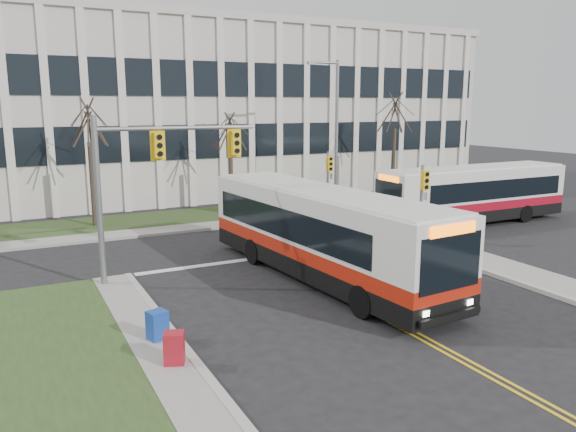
# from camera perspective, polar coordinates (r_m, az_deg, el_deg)

# --- Properties ---
(ground) EXTENTS (120.00, 120.00, 0.00)m
(ground) POSITION_cam_1_polar(r_m,az_deg,el_deg) (18.04, 9.91, -10.20)
(ground) COLOR black
(ground) RESTS_ON ground
(sidewalk_cross) EXTENTS (44.00, 1.60, 0.14)m
(sidewalk_cross) POSITION_cam_1_polar(r_m,az_deg,el_deg) (32.99, 1.01, -0.10)
(sidewalk_cross) COLOR #9E9B93
(sidewalk_cross) RESTS_ON ground
(building_lawn) EXTENTS (44.00, 5.00, 0.12)m
(building_lawn) POSITION_cam_1_polar(r_m,az_deg,el_deg) (35.44, -1.12, 0.68)
(building_lawn) COLOR #2E421C
(building_lawn) RESTS_ON ground
(office_building) EXTENTS (40.00, 16.00, 12.00)m
(office_building) POSITION_cam_1_polar(r_m,az_deg,el_deg) (45.94, -7.84, 10.44)
(office_building) COLOR beige
(office_building) RESTS_ON ground
(mast_arm_signal) EXTENTS (6.11, 0.38, 6.20)m
(mast_arm_signal) POSITION_cam_1_polar(r_m,az_deg,el_deg) (21.13, -14.32, 4.68)
(mast_arm_signal) COLOR slate
(mast_arm_signal) RESTS_ON ground
(signal_pole_near) EXTENTS (0.34, 0.39, 3.80)m
(signal_pole_near) POSITION_cam_1_polar(r_m,az_deg,el_deg) (27.02, 13.54, 2.31)
(signal_pole_near) COLOR slate
(signal_pole_near) RESTS_ON ground
(signal_pole_far) EXTENTS (0.34, 0.39, 3.80)m
(signal_pole_far) POSITION_cam_1_polar(r_m,az_deg,el_deg) (33.85, 4.16, 4.34)
(signal_pole_far) COLOR slate
(signal_pole_far) RESTS_ON ground
(streetlight) EXTENTS (2.15, 0.25, 9.20)m
(streetlight) POSITION_cam_1_polar(r_m,az_deg,el_deg) (34.75, 4.72, 8.96)
(streetlight) COLOR slate
(streetlight) RESTS_ON ground
(directory_sign) EXTENTS (1.50, 0.12, 2.00)m
(directory_sign) POSITION_cam_1_polar(r_m,az_deg,el_deg) (33.79, -4.57, 2.04)
(directory_sign) COLOR slate
(directory_sign) RESTS_ON ground
(tree_left) EXTENTS (1.80, 1.80, 7.70)m
(tree_left) POSITION_cam_1_polar(r_m,az_deg,el_deg) (31.63, -19.59, 8.72)
(tree_left) COLOR #42352B
(tree_left) RESTS_ON ground
(tree_mid) EXTENTS (1.80, 1.80, 6.82)m
(tree_mid) POSITION_cam_1_polar(r_m,az_deg,el_deg) (33.86, -5.92, 8.35)
(tree_mid) COLOR #42352B
(tree_mid) RESTS_ON ground
(tree_right) EXTENTS (1.80, 1.80, 8.25)m
(tree_right) POSITION_cam_1_polar(r_m,az_deg,el_deg) (39.62, 10.82, 10.11)
(tree_right) COLOR #42352B
(tree_right) RESTS_ON ground
(bus_main) EXTENTS (3.73, 12.80, 3.37)m
(bus_main) POSITION_cam_1_polar(r_m,az_deg,el_deg) (21.26, 3.48, -2.00)
(bus_main) COLOR silver
(bus_main) RESTS_ON ground
(bus_cross) EXTENTS (11.69, 2.56, 3.12)m
(bus_cross) POSITION_cam_1_polar(r_m,az_deg,el_deg) (32.98, 18.26, 1.96)
(bus_cross) COLOR silver
(bus_cross) RESTS_ON ground
(newspaper_box_blue) EXTENTS (0.61, 0.58, 0.95)m
(newspaper_box_blue) POSITION_cam_1_polar(r_m,az_deg,el_deg) (16.27, -13.11, -10.96)
(newspaper_box_blue) COLOR #163B99
(newspaper_box_blue) RESTS_ON ground
(newspaper_box_red) EXTENTS (0.63, 0.60, 0.95)m
(newspaper_box_red) POSITION_cam_1_polar(r_m,az_deg,el_deg) (14.77, -11.47, -13.24)
(newspaper_box_red) COLOR maroon
(newspaper_box_red) RESTS_ON ground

